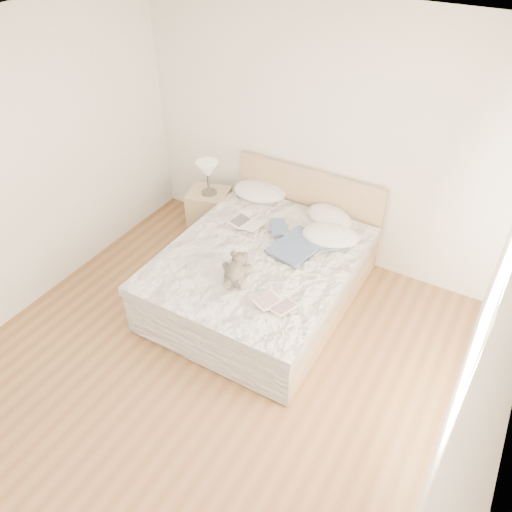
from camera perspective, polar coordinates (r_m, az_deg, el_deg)
name	(u,v)px	position (r m, az deg, el deg)	size (l,w,h in m)	color
floor	(197,375)	(4.56, -6.76, -13.35)	(4.00, 4.50, 0.00)	brown
ceiling	(161,62)	(2.97, -10.84, 20.99)	(4.00, 4.50, 0.00)	white
wall_back	(315,137)	(5.27, 6.81, 13.34)	(4.00, 0.02, 2.70)	white
wall_right	(473,367)	(3.09, 23.51, -11.52)	(0.02, 4.50, 2.70)	white
window	(486,320)	(3.24, 24.76, -6.63)	(0.02, 1.30, 1.10)	white
bed	(264,273)	(5.02, 0.87, -1.96)	(1.72, 2.14, 1.00)	tan
nightstand	(210,212)	(5.98, -5.32, 5.00)	(0.45, 0.40, 0.56)	tan
table_lamp	(208,171)	(5.67, -5.54, 9.61)	(0.28, 0.28, 0.40)	#4E4843
pillow_left	(260,191)	(5.67, 0.44, 7.41)	(0.61, 0.43, 0.18)	white
pillow_middle	(329,217)	(5.29, 8.39, 4.47)	(0.53, 0.37, 0.16)	white
pillow_right	(330,236)	(5.01, 8.50, 2.32)	(0.57, 0.40, 0.17)	white
blouse	(297,245)	(4.86, 4.72, 1.23)	(0.60, 0.64, 0.02)	#354566
photo_book	(247,224)	(5.15, -1.04, 3.70)	(0.33, 0.23, 0.02)	silver
childrens_book	(276,304)	(4.22, 2.25, -5.53)	(0.32, 0.22, 0.02)	#F8E8C4
teddy_bear	(235,277)	(4.45, -2.43, -2.45)	(0.24, 0.34, 0.18)	brown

